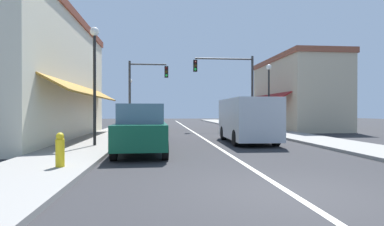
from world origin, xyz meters
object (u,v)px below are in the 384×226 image
object	(u,v)px
parked_car_nearest_left	(141,130)
street_lamp_right_mid	(269,87)
parked_car_second_left	(145,124)
fire_hydrant	(60,150)
parked_car_far_left	(150,119)
traffic_signal_mast_arm	(232,80)
van_in_lane	(247,119)
parked_car_third_left	(149,121)
traffic_signal_left_corner	(143,85)
street_lamp_left_far	(130,94)
street_lamp_left_near	(95,67)

from	to	relation	value
parked_car_nearest_left	street_lamp_right_mid	xyz separation A→B (m)	(7.97, 9.56, 2.28)
parked_car_second_left	fire_hydrant	world-z (taller)	parked_car_second_left
parked_car_far_left	traffic_signal_mast_arm	world-z (taller)	traffic_signal_mast_arm
van_in_lane	fire_hydrant	bearing A→B (deg)	-133.64
parked_car_third_left	traffic_signal_mast_arm	distance (m)	7.79
parked_car_far_left	traffic_signal_left_corner	xyz separation A→B (m)	(-0.58, -0.58, 2.74)
traffic_signal_left_corner	street_lamp_left_far	distance (m)	4.60
van_in_lane	parked_car_far_left	bearing A→B (deg)	115.84
van_in_lane	traffic_signal_left_corner	world-z (taller)	traffic_signal_left_corner
parked_car_nearest_left	van_in_lane	xyz separation A→B (m)	(4.86, 3.76, 0.27)
parked_car_far_left	traffic_signal_mast_arm	bearing A→B (deg)	-14.15
traffic_signal_mast_arm	traffic_signal_left_corner	bearing A→B (deg)	171.67
street_lamp_left_near	parked_car_third_left	bearing A→B (deg)	75.82
van_in_lane	street_lamp_right_mid	xyz separation A→B (m)	(3.12, 5.80, 2.02)
van_in_lane	traffic_signal_mast_arm	xyz separation A→B (m)	(1.42, 9.28, 2.81)
van_in_lane	traffic_signal_mast_arm	distance (m)	9.80
parked_car_third_left	parked_car_nearest_left	bearing A→B (deg)	-88.50
parked_car_third_left	street_lamp_left_near	world-z (taller)	street_lamp_left_near
parked_car_third_left	street_lamp_left_near	size ratio (longest dim) A/B	0.83
traffic_signal_mast_arm	street_lamp_left_far	distance (m)	9.96
parked_car_nearest_left	parked_car_far_left	distance (m)	14.64
van_in_lane	fire_hydrant	size ratio (longest dim) A/B	6.00
fire_hydrant	street_lamp_left_near	bearing A→B (deg)	91.83
parked_car_second_left	street_lamp_left_far	bearing A→B (deg)	97.97
parked_car_second_left	street_lamp_right_mid	bearing A→B (deg)	31.12
van_in_lane	traffic_signal_left_corner	distance (m)	11.96
parked_car_nearest_left	parked_car_third_left	xyz separation A→B (m)	(-0.09, 9.77, 0.00)
parked_car_nearest_left	van_in_lane	size ratio (longest dim) A/B	0.79
parked_car_third_left	van_in_lane	distance (m)	7.79
parked_car_nearest_left	traffic_signal_left_corner	size ratio (longest dim) A/B	0.76
parked_car_nearest_left	van_in_lane	bearing A→B (deg)	36.39
parked_car_third_left	traffic_signal_mast_arm	bearing A→B (deg)	28.19
street_lamp_left_near	street_lamp_left_far	distance (m)	16.29
street_lamp_right_mid	parked_car_second_left	bearing A→B (deg)	-148.68
parked_car_nearest_left	parked_car_second_left	world-z (taller)	same
parked_car_far_left	street_lamp_right_mid	world-z (taller)	street_lamp_right_mid
van_in_lane	fire_hydrant	distance (m)	9.53
parked_car_third_left	parked_car_far_left	bearing A→B (deg)	91.29
traffic_signal_mast_arm	fire_hydrant	distance (m)	18.28
street_lamp_left_far	fire_hydrant	distance (m)	21.53
traffic_signal_mast_arm	fire_hydrant	size ratio (longest dim) A/B	6.71
fire_hydrant	street_lamp_left_far	bearing A→B (deg)	90.56
parked_car_third_left	traffic_signal_mast_arm	xyz separation A→B (m)	(6.37, 3.27, 3.08)
parked_car_nearest_left	street_lamp_left_far	size ratio (longest dim) A/B	0.92
traffic_signal_left_corner	parked_car_second_left	bearing A→B (deg)	-86.34
parked_car_nearest_left	street_lamp_left_far	distance (m)	18.65
parked_car_far_left	street_lamp_left_far	size ratio (longest dim) A/B	0.92
traffic_signal_mast_arm	traffic_signal_left_corner	xyz separation A→B (m)	(-6.97, 1.02, -0.35)
parked_car_nearest_left	traffic_signal_left_corner	xyz separation A→B (m)	(-0.69, 14.06, 2.74)
parked_car_far_left	parked_car_second_left	bearing A→B (deg)	-89.93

